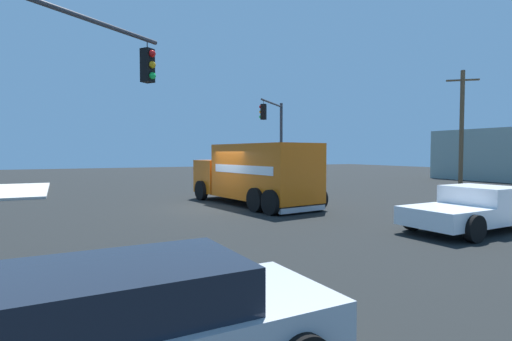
{
  "coord_description": "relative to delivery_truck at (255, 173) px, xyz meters",
  "views": [
    {
      "loc": [
        16.59,
        -6.33,
        2.44
      ],
      "look_at": [
        0.12,
        1.96,
        1.61
      ],
      "focal_mm": 27.71,
      "sensor_mm": 36.0,
      "label": 1
    }
  ],
  "objects": [
    {
      "name": "ground_plane",
      "position": [
        -0.14,
        -1.9,
        -1.47
      ],
      "size": [
        100.0,
        100.0,
        0.0
      ],
      "primitive_type": "plane",
      "color": "black"
    },
    {
      "name": "traffic_light_primary",
      "position": [
        6.58,
        -8.27,
        2.45
      ],
      "size": [
        2.96,
        4.14,
        5.9
      ],
      "color": "#38383D",
      "rests_on": "ground"
    },
    {
      "name": "utility_pole",
      "position": [
        -2.39,
        17.9,
        2.84
      ],
      "size": [
        1.52,
        1.75,
        8.35
      ],
      "color": "brown",
      "rests_on": "ground"
    },
    {
      "name": "sedan_silver",
      "position": [
        12.31,
        -7.54,
        -0.85
      ],
      "size": [
        2.15,
        4.35,
        1.31
      ],
      "color": "#B7BABF",
      "rests_on": "ground"
    },
    {
      "name": "delivery_truck",
      "position": [
        0.0,
        0.0,
        0.0
      ],
      "size": [
        7.79,
        3.69,
        2.84
      ],
      "color": "orange",
      "rests_on": "ground"
    },
    {
      "name": "traffic_light_secondary",
      "position": [
        -6.75,
        4.92,
        2.42
      ],
      "size": [
        2.97,
        3.18,
        5.92
      ],
      "color": "#38383D",
      "rests_on": "ground"
    },
    {
      "name": "pickup_white",
      "position": [
        8.57,
        3.56,
        -0.75
      ],
      "size": [
        2.44,
        5.28,
        1.38
      ],
      "color": "white",
      "rests_on": "ground"
    }
  ]
}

